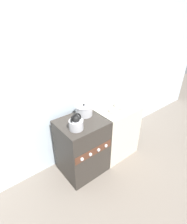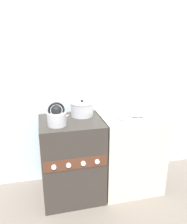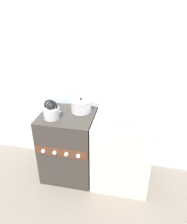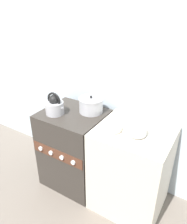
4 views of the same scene
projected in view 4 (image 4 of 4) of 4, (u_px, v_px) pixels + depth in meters
ground_plane at (61, 194)px, 2.31m from camera, size 12.00×12.00×0.00m
wall_back at (93, 64)px, 2.23m from camera, size 7.00×0.06×2.50m
stove at (74, 148)px, 2.32m from camera, size 0.61×0.56×0.85m
counter at (131, 169)px, 2.04m from camera, size 0.64×0.58×0.86m
kettle at (55, 106)px, 2.08m from camera, size 0.22×0.18×0.22m
cooking_pot at (91, 105)px, 2.12m from camera, size 0.24×0.24×0.17m
enamel_bowl at (137, 130)px, 1.75m from camera, size 0.15×0.15×0.09m
small_ceramic_bowl at (115, 128)px, 1.82m from camera, size 0.12×0.12×0.05m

